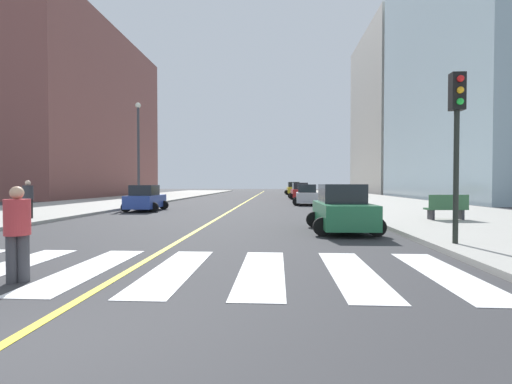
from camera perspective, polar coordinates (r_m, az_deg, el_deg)
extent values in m
cube|color=#9E9B93|center=(25.19, 24.77, -2.63)|extent=(10.00, 120.00, 0.15)
cube|color=#9E9B93|center=(27.96, -29.63, -2.30)|extent=(10.00, 120.00, 0.15)
cube|color=silver|center=(9.52, -34.19, -9.62)|extent=(0.90, 4.00, 0.01)
cube|color=silver|center=(8.56, -24.41, -10.73)|extent=(0.90, 4.00, 0.01)
cube|color=silver|center=(7.90, -12.53, -11.65)|extent=(0.90, 4.00, 0.01)
cube|color=silver|center=(7.61, 0.92, -12.11)|extent=(0.90, 4.00, 0.01)
cube|color=silver|center=(7.75, 14.63, -11.92)|extent=(0.90, 4.00, 0.01)
cube|color=silver|center=(8.29, 27.18, -11.15)|extent=(0.90, 4.00, 0.01)
cube|color=yellow|center=(43.54, -0.61, -0.96)|extent=(0.16, 80.00, 0.01)
cube|color=#9E9B93|center=(74.84, 23.07, 11.14)|extent=(18.00, 24.00, 29.22)
cube|color=brown|center=(58.98, -27.51, 10.56)|extent=(16.00, 32.00, 22.70)
cube|color=red|center=(41.09, 6.81, -0.18)|extent=(1.97, 4.14, 0.88)
cube|color=#1E2328|center=(41.32, 6.79, 0.92)|extent=(1.62, 2.09, 0.74)
cylinder|color=black|center=(39.76, 5.62, -0.72)|extent=(0.67, 0.23, 0.66)
cylinder|color=black|center=(39.94, 8.32, -0.72)|extent=(0.67, 0.23, 0.66)
cylinder|color=black|center=(42.29, 5.38, -0.59)|extent=(0.67, 0.23, 0.66)
cylinder|color=black|center=(42.46, 7.93, -0.59)|extent=(0.67, 0.23, 0.66)
cube|color=#236B42|center=(13.95, 13.19, -3.36)|extent=(1.82, 3.92, 0.83)
cube|color=#1E2328|center=(14.13, 13.04, -0.25)|extent=(1.51, 1.97, 0.71)
cylinder|color=black|center=(12.65, 10.18, -5.30)|extent=(0.63, 0.21, 0.63)
cylinder|color=black|center=(13.01, 18.09, -5.16)|extent=(0.63, 0.21, 0.63)
cylinder|color=black|center=(15.03, 8.95, -4.24)|extent=(0.63, 0.21, 0.63)
cylinder|color=black|center=(15.34, 15.66, -4.16)|extent=(0.63, 0.21, 0.63)
cube|color=gold|center=(57.14, 5.82, 0.31)|extent=(2.07, 4.42, 0.94)
cube|color=#1E2328|center=(57.39, 5.80, 1.16)|extent=(1.71, 2.22, 0.79)
cylinder|color=black|center=(55.74, 4.86, -0.09)|extent=(0.71, 0.24, 0.71)
cylinder|color=black|center=(55.87, 6.94, -0.09)|extent=(0.71, 0.24, 0.71)
cylinder|color=black|center=(58.45, 4.74, -0.02)|extent=(0.71, 0.24, 0.71)
cylinder|color=black|center=(58.57, 6.72, -0.02)|extent=(0.71, 0.24, 0.71)
cube|color=#2D479E|center=(24.80, -16.63, -1.39)|extent=(1.80, 3.76, 0.79)
cube|color=#1E2328|center=(24.57, -16.80, 0.25)|extent=(1.48, 1.90, 0.67)
cylinder|color=black|center=(25.67, -14.02, -1.97)|extent=(0.61, 0.21, 0.60)
cylinder|color=black|center=(26.18, -17.63, -1.93)|extent=(0.61, 0.21, 0.60)
cylinder|color=black|center=(23.47, -15.51, -2.29)|extent=(0.61, 0.21, 0.60)
cylinder|color=black|center=(24.02, -19.42, -2.24)|extent=(0.61, 0.21, 0.60)
cube|color=#B7B7BC|center=(30.56, 7.84, -0.82)|extent=(1.86, 3.82, 0.80)
cube|color=#1E2328|center=(30.76, 7.83, 0.54)|extent=(1.51, 1.93, 0.68)
cylinder|color=black|center=(29.39, 6.23, -1.51)|extent=(0.61, 0.22, 0.61)
cylinder|color=black|center=(29.45, 9.59, -1.52)|extent=(0.61, 0.22, 0.61)
cylinder|color=black|center=(31.71, 6.20, -1.30)|extent=(0.61, 0.22, 0.61)
cylinder|color=black|center=(31.77, 9.32, -1.31)|extent=(0.61, 0.22, 0.61)
cylinder|color=black|center=(11.34, 28.46, 2.03)|extent=(0.14, 0.14, 3.59)
cube|color=black|center=(11.60, 28.60, 13.43)|extent=(0.36, 0.28, 1.00)
sphere|color=red|center=(11.52, 29.00, 15.06)|extent=(0.18, 0.18, 0.18)
sphere|color=orange|center=(11.45, 28.98, 13.60)|extent=(0.18, 0.18, 0.18)
sphere|color=green|center=(11.39, 28.97, 12.12)|extent=(0.18, 0.18, 0.18)
cube|color=#33603D|center=(18.63, 27.21, -2.32)|extent=(1.85, 0.74, 0.08)
cube|color=#33603D|center=(18.41, 27.59, -1.31)|extent=(1.80, 0.24, 0.60)
cube|color=#2D2D33|center=(18.33, 25.36, -3.17)|extent=(0.15, 0.48, 0.44)
cube|color=#2D2D33|center=(18.99, 28.98, -3.06)|extent=(0.15, 0.48, 0.44)
cylinder|color=#38383D|center=(7.98, -33.47, -8.63)|extent=(0.20, 0.20, 0.85)
cylinder|color=#38383D|center=(7.93, -32.21, -8.67)|extent=(0.20, 0.20, 0.85)
cylinder|color=#B23338|center=(7.86, -32.91, -3.28)|extent=(0.43, 0.43, 0.64)
sphere|color=tan|center=(7.84, -32.95, -0.10)|extent=(0.23, 0.23, 0.23)
cylinder|color=black|center=(20.05, -31.44, -2.24)|extent=(0.20, 0.20, 0.87)
cylinder|color=black|center=(20.09, -31.94, -2.24)|extent=(0.20, 0.20, 0.87)
cylinder|color=#2D2D33|center=(20.04, -31.72, -0.07)|extent=(0.44, 0.44, 0.65)
sphere|color=beige|center=(20.03, -31.73, 1.21)|extent=(0.24, 0.24, 0.24)
cylinder|color=#38383D|center=(31.79, -17.67, 5.42)|extent=(0.20, 0.20, 7.82)
sphere|color=silver|center=(32.34, -17.72, 12.62)|extent=(0.44, 0.44, 0.44)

